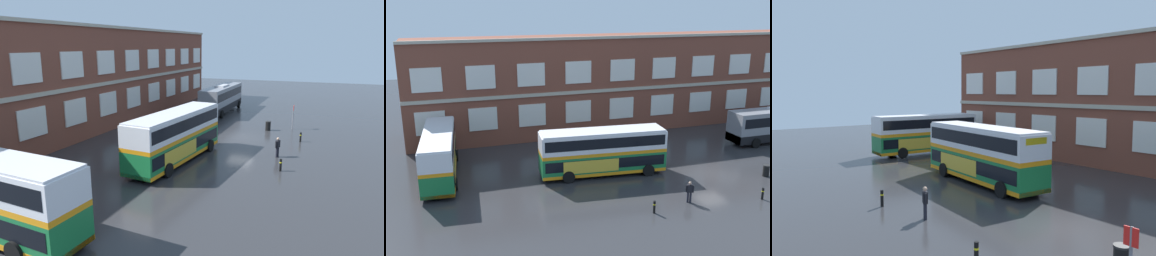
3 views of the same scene
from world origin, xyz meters
TOP-DOWN VIEW (x-y plane):
  - ground_plane at (0.00, 2.00)m, footprint 120.00×120.00m
  - double_decker_near at (-23.03, 6.88)m, footprint 3.44×11.15m
  - double_decker_middle at (-9.41, 2.97)m, footprint 11.20×3.66m
  - waiting_passenger at (-5.21, -4.47)m, footprint 0.62×0.38m
  - safety_bollard_west at (0.48, -5.81)m, footprint 0.19×0.19m
  - safety_bollard_east at (-8.58, -5.23)m, footprint 0.19×0.19m

SIDE VIEW (x-z plane):
  - ground_plane at x=0.00m, z-range 0.00..0.00m
  - safety_bollard_west at x=0.48m, z-range 0.02..0.97m
  - safety_bollard_east at x=-8.58m, z-range 0.02..0.97m
  - waiting_passenger at x=-5.21m, z-range 0.08..1.78m
  - double_decker_near at x=-23.03m, z-range 0.11..4.18m
  - double_decker_middle at x=-9.41m, z-range 0.11..4.18m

